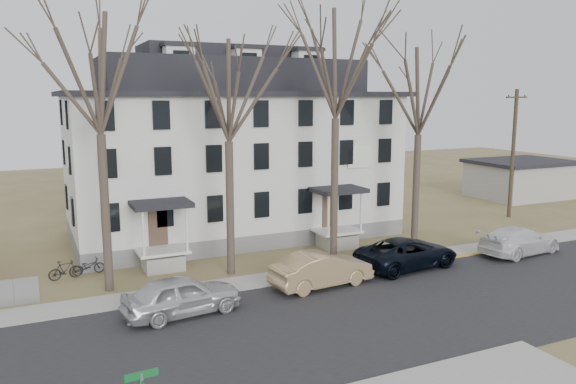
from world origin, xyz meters
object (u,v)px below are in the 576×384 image
tree_mid_right (420,85)px  car_silver (182,296)px  car_white (519,241)px  car_tan (322,270)px  bicycle_right (65,271)px  tree_center (336,55)px  tree_mid_left (228,83)px  tree_far_left (97,64)px  car_navy (407,254)px  boarding_house (232,152)px  utility_pole_far (513,152)px  bicycle_left (88,267)px

tree_mid_right → car_silver: (-15.17, -4.44, -8.77)m
car_white → car_silver: bearing=85.3°
car_tan → bicycle_right: size_ratio=3.15×
tree_center → tree_mid_right: tree_center is taller
tree_mid_left → tree_mid_right: same height
bicycle_right → tree_far_left: bearing=-154.6°
tree_mid_left → car_silver: tree_mid_left is taller
tree_mid_left → car_white: size_ratio=2.36×
tree_mid_right → car_navy: size_ratio=2.23×
tree_mid_left → car_navy: size_ratio=2.23×
boarding_house → utility_pole_far: 20.88m
tree_far_left → car_white: bearing=-9.2°
tree_mid_right → car_navy: tree_mid_right is taller
utility_pole_far → car_white: utility_pole_far is taller
tree_center → car_navy: bearing=-48.1°
boarding_house → tree_mid_right: (8.50, -8.15, 4.22)m
car_silver → bicycle_right: 8.04m
bicycle_left → tree_mid_left: bearing=-119.8°
car_white → bicycle_right: car_white is taller
car_silver → car_tan: (6.90, 0.69, -0.01)m
car_silver → car_navy: bearing=-91.1°
tree_mid_right → car_white: size_ratio=2.36×
tree_mid_right → bicycle_right: size_ratio=8.01×
car_tan → bicycle_right: 12.64m
tree_far_left → bicycle_left: bearing=102.9°
tree_far_left → boarding_house: bearing=42.2°
car_silver → car_navy: size_ratio=0.86×
car_silver → car_tan: car_silver is taller
tree_center → car_white: (10.16, -3.59, -10.30)m
tree_far_left → car_navy: tree_far_left is taller
tree_far_left → car_white: size_ratio=2.54×
tree_mid_left → tree_center: (6.00, 0.00, 1.48)m
boarding_house → car_white: size_ratio=3.85×
tree_mid_right → tree_center: bearing=180.0°
tree_far_left → car_tan: (9.23, -3.75, -9.52)m
tree_mid_left → bicycle_right: bearing=162.4°
tree_center → bicycle_left: 16.78m
utility_pole_far → car_navy: bearing=-153.9°
utility_pole_far → tree_far_left: bearing=-171.9°
tree_far_left → bicycle_right: bearing=125.7°
tree_center → tree_mid_right: bearing=0.0°
bicycle_left → tree_mid_right: bearing=-105.6°
tree_center → tree_mid_left: bearing=180.0°
tree_mid_left → car_navy: 12.77m
tree_far_left → bicycle_right: tree_far_left is taller
tree_mid_right → car_tan: 12.63m
tree_far_left → car_tan: bearing=-22.1°
tree_far_left → tree_mid_left: bearing=0.0°
car_tan → bicycle_left: car_tan is taller
tree_mid_left → car_tan: size_ratio=2.54×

